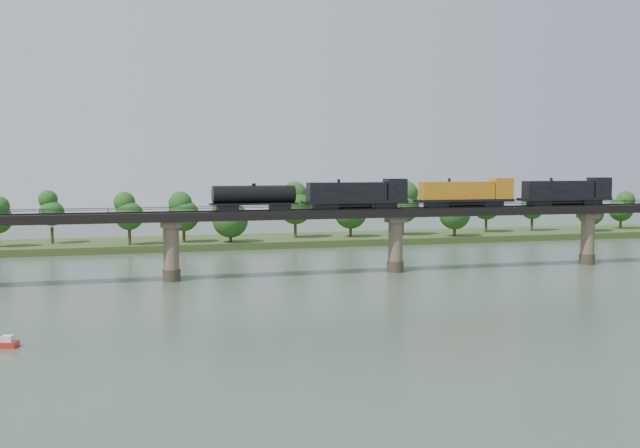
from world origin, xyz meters
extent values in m
plane|color=#384739|center=(0.00, 0.00, 0.00)|extent=(400.00, 400.00, 0.00)
cube|color=#30481D|center=(0.00, 85.00, 0.80)|extent=(300.00, 24.00, 1.60)
cylinder|color=#473A2D|center=(-40.00, 30.00, 1.00)|extent=(3.00, 3.00, 2.00)
cylinder|color=#78624E|center=(-40.00, 30.00, 5.50)|extent=(2.60, 2.60, 9.00)
cube|color=#78624E|center=(-40.00, 30.00, 9.50)|extent=(3.20, 3.20, 1.00)
cylinder|color=#473A2D|center=(0.00, 30.00, 1.00)|extent=(3.00, 3.00, 2.00)
cylinder|color=#78624E|center=(0.00, 30.00, 5.50)|extent=(2.60, 2.60, 9.00)
cube|color=#78624E|center=(0.00, 30.00, 9.50)|extent=(3.20, 3.20, 1.00)
cylinder|color=#473A2D|center=(40.00, 30.00, 1.00)|extent=(3.00, 3.00, 2.00)
cylinder|color=#78624E|center=(40.00, 30.00, 5.50)|extent=(2.60, 2.60, 9.00)
cube|color=#78624E|center=(40.00, 30.00, 9.50)|extent=(3.20, 3.20, 1.00)
cube|color=black|center=(0.00, 30.00, 10.75)|extent=(220.00, 5.00, 1.50)
cube|color=black|center=(0.00, 29.25, 11.58)|extent=(220.00, 0.12, 0.16)
cube|color=black|center=(0.00, 30.75, 11.58)|extent=(220.00, 0.12, 0.16)
cube|color=black|center=(0.00, 27.60, 12.20)|extent=(220.00, 0.10, 0.10)
cube|color=black|center=(0.00, 32.40, 12.20)|extent=(220.00, 0.10, 0.10)
cube|color=black|center=(0.00, 27.60, 11.85)|extent=(0.08, 0.08, 0.70)
cube|color=black|center=(0.00, 32.40, 11.85)|extent=(0.08, 0.08, 0.70)
cylinder|color=#382619|center=(-60.94, 84.18, 3.46)|extent=(0.70, 0.70, 3.71)
sphere|color=#184513|center=(-60.94, 84.18, 8.41)|extent=(5.67, 5.67, 5.67)
sphere|color=#184513|center=(-60.94, 84.18, 11.50)|extent=(4.25, 4.25, 4.25)
cylinder|color=#382619|center=(-44.43, 76.31, 3.35)|extent=(0.70, 0.70, 3.51)
sphere|color=#184513|center=(-44.43, 76.31, 8.03)|extent=(6.31, 6.31, 6.31)
sphere|color=#184513|center=(-44.43, 76.31, 10.96)|extent=(4.73, 4.73, 4.73)
cylinder|color=#382619|center=(-32.24, 78.84, 3.27)|extent=(0.70, 0.70, 3.34)
sphere|color=#184513|center=(-32.24, 78.84, 7.73)|extent=(7.18, 7.18, 7.18)
sphere|color=#184513|center=(-32.24, 78.84, 10.52)|extent=(5.39, 5.39, 5.39)
cylinder|color=#382619|center=(-22.01, 76.15, 3.01)|extent=(0.70, 0.70, 2.83)
sphere|color=#184513|center=(-22.01, 76.15, 6.78)|extent=(8.26, 8.26, 8.26)
sphere|color=#184513|center=(-22.01, 76.15, 9.14)|extent=(6.19, 6.19, 6.19)
cylinder|color=#382619|center=(-5.04, 82.68, 3.58)|extent=(0.70, 0.70, 3.96)
sphere|color=#184513|center=(-5.04, 82.68, 8.87)|extent=(8.07, 8.07, 8.07)
sphere|color=#184513|center=(-5.04, 82.68, 12.17)|extent=(6.05, 6.05, 6.05)
cylinder|color=#382619|center=(8.52, 81.14, 3.23)|extent=(0.70, 0.70, 3.27)
sphere|color=#184513|center=(8.52, 81.14, 7.59)|extent=(8.03, 8.03, 8.03)
sphere|color=#184513|center=(8.52, 81.14, 10.31)|extent=(6.02, 6.02, 6.02)
cylinder|color=#382619|center=(22.65, 82.31, 3.56)|extent=(0.70, 0.70, 3.92)
sphere|color=#184513|center=(22.65, 82.31, 8.79)|extent=(8.29, 8.29, 8.29)
sphere|color=#184513|center=(22.65, 82.31, 12.05)|extent=(6.21, 6.21, 6.21)
cylinder|color=#382619|center=(33.59, 75.35, 3.11)|extent=(0.70, 0.70, 3.02)
sphere|color=#184513|center=(33.59, 75.35, 7.15)|extent=(7.74, 7.74, 7.74)
sphere|color=#184513|center=(33.59, 75.35, 9.67)|extent=(5.80, 5.80, 5.80)
cylinder|color=#382619|center=(46.81, 84.03, 3.50)|extent=(0.70, 0.70, 3.80)
sphere|color=#184513|center=(46.81, 84.03, 8.56)|extent=(7.47, 7.47, 7.47)
sphere|color=#184513|center=(46.81, 84.03, 11.73)|extent=(5.60, 5.60, 5.60)
cylinder|color=#382619|center=(60.48, 84.26, 3.29)|extent=(0.70, 0.70, 3.38)
sphere|color=#184513|center=(60.48, 84.26, 7.80)|extent=(6.23, 6.23, 6.23)
sphere|color=#184513|center=(60.48, 84.26, 10.62)|extent=(4.67, 4.67, 4.67)
cylinder|color=#382619|center=(74.35, 78.39, 2.99)|extent=(0.70, 0.70, 2.77)
sphere|color=#184513|center=(74.35, 78.39, 6.68)|extent=(7.04, 7.04, 7.04)
sphere|color=#184513|center=(74.35, 78.39, 8.99)|extent=(5.28, 5.28, 5.28)
cylinder|color=#382619|center=(87.62, 83.57, 3.07)|extent=(0.70, 0.70, 2.94)
sphere|color=#184513|center=(87.62, 83.57, 7.00)|extent=(6.73, 6.73, 6.73)
sphere|color=#184513|center=(87.62, 83.57, 9.45)|extent=(5.05, 5.05, 5.05)
cube|color=black|center=(40.28, 30.00, 12.06)|extent=(4.04, 2.43, 1.11)
cube|color=black|center=(29.16, 30.00, 12.06)|extent=(4.04, 2.43, 1.11)
cube|color=black|center=(34.72, 30.00, 12.76)|extent=(19.21, 3.03, 0.51)
cube|color=black|center=(33.20, 30.00, 14.63)|extent=(14.15, 2.73, 3.24)
cube|color=black|center=(42.30, 30.00, 14.94)|extent=(3.64, 3.03, 3.84)
cylinder|color=black|center=(34.72, 30.00, 12.21)|extent=(6.07, 1.42, 1.42)
cube|color=black|center=(19.05, 30.00, 12.06)|extent=(4.04, 2.43, 1.11)
cube|color=black|center=(7.93, 30.00, 12.06)|extent=(4.04, 2.43, 1.11)
cube|color=black|center=(13.49, 30.00, 12.76)|extent=(19.21, 3.03, 0.51)
cube|color=orange|center=(11.97, 30.00, 14.63)|extent=(14.15, 2.73, 3.24)
cube|color=orange|center=(21.07, 30.00, 14.94)|extent=(3.64, 3.03, 3.84)
cylinder|color=black|center=(13.49, 30.00, 12.21)|extent=(6.07, 1.42, 1.42)
cube|color=black|center=(-2.18, 30.00, 12.06)|extent=(4.04, 2.43, 1.11)
cube|color=black|center=(-13.31, 30.00, 12.06)|extent=(4.04, 2.43, 1.11)
cube|color=black|center=(-7.75, 30.00, 12.76)|extent=(19.21, 3.03, 0.51)
cube|color=black|center=(-9.26, 30.00, 14.63)|extent=(14.15, 2.73, 3.24)
cube|color=black|center=(-0.16, 30.00, 14.94)|extent=(3.64, 3.03, 3.84)
cylinder|color=black|center=(-7.75, 30.00, 12.21)|extent=(6.07, 1.42, 1.42)
cube|color=black|center=(-21.39, 30.00, 12.06)|extent=(3.54, 2.22, 1.11)
cube|color=black|center=(-30.49, 30.00, 12.06)|extent=(3.54, 2.22, 1.11)
cube|color=black|center=(-25.94, 30.00, 12.71)|extent=(15.17, 2.43, 0.30)
cylinder|color=black|center=(-25.94, 30.00, 14.33)|extent=(14.15, 3.03, 3.03)
cylinder|color=black|center=(-25.94, 30.00, 15.95)|extent=(0.71, 0.71, 0.51)
cube|color=white|center=(-61.79, -13.69, 0.95)|extent=(1.34, 1.34, 0.63)
camera|label=1|loc=(-53.32, -104.11, 19.70)|focal=45.00mm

